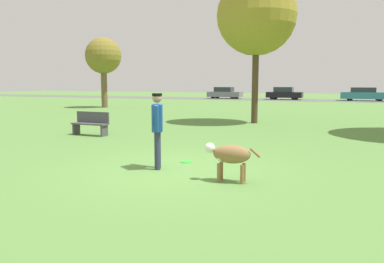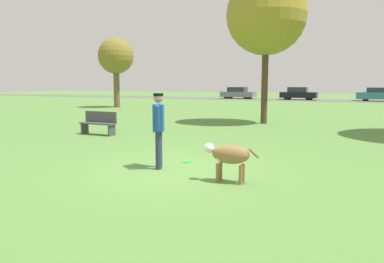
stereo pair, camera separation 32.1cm
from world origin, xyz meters
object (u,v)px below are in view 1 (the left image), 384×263
Objects in this scene: frisbee at (186,162)px; parked_car_black at (284,93)px; tree_mid_center at (257,16)px; parked_car_grey at (225,93)px; tree_far_left at (103,57)px; dog at (229,155)px; parked_car_teal at (364,94)px; park_bench at (91,123)px; person at (157,125)px.

frisbee is 0.07× the size of parked_car_black.
tree_mid_center is 1.69× the size of parked_car_grey.
tree_far_left is at bearing 129.74° from frisbee.
tree_far_left reaches higher than dog.
dog is 2.03m from frisbee.
parked_car_teal is 33.02m from park_bench.
frisbee is 0.19× the size of park_bench.
park_bench is at bearing -57.31° from tree_far_left.
tree_mid_center reaches higher than parked_car_grey.
dog is 0.16× the size of tree_mid_center.
parked_car_grey reaches higher than park_bench.
tree_far_left is 3.69× the size of park_bench.
frisbee is 10.41m from tree_mid_center.
parked_car_black is (-1.99, 24.92, -4.21)m from tree_mid_center.
park_bench is at bearing -108.42° from parked_car_teal.
person is 1.18× the size of park_bench.
frisbee is (0.33, 0.85, -0.97)m from person.
tree_far_left reaches higher than person.
tree_mid_center is at bearing 54.89° from park_bench.
parked_car_grey is 2.81× the size of park_bench.
tree_far_left is 1.35× the size of parked_car_black.
tree_far_left is at bearing -119.75° from parked_car_black.
tree_far_left is at bearing -165.80° from person.
parked_car_black is at bearing -0.78° from parked_car_grey.
parked_car_grey reaches higher than frisbee.
person is 6.36× the size of frisbee.
tree_mid_center reaches higher than person.
frisbee is 0.06× the size of parked_car_teal.
tree_far_left is (-14.63, 17.19, 3.29)m from dog.
parked_car_teal is 3.23× the size of park_bench.
tree_mid_center is at bearing -69.22° from parked_car_grey.
parked_car_teal is (14.92, -0.10, 0.03)m from parked_car_grey.
tree_mid_center reaches higher than parked_car_teal.
tree_mid_center reaches higher than dog.
parked_car_grey is at bearing 99.60° from park_bench.
dog is 0.77× the size of park_bench.
tree_mid_center is (0.02, 10.03, 3.91)m from person.
frisbee is 34.75m from parked_car_teal.
dog is at bearing -49.60° from tree_far_left.
tree_far_left reaches higher than frisbee.
tree_mid_center is at bearing -84.36° from parked_car_black.
tree_mid_center reaches higher than tree_far_left.
frisbee is at bearing -50.26° from tree_far_left.
dog is at bearing -32.38° from park_bench.
park_bench is at bearing -36.62° from dog.
park_bench is (-4.95, 3.02, 0.44)m from frisbee.
dog is at bearing -80.53° from tree_mid_center.
frisbee is 0.05× the size of tree_far_left.
park_bench is at bearing -80.94° from parked_car_grey.
tree_mid_center reaches higher than frisbee.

